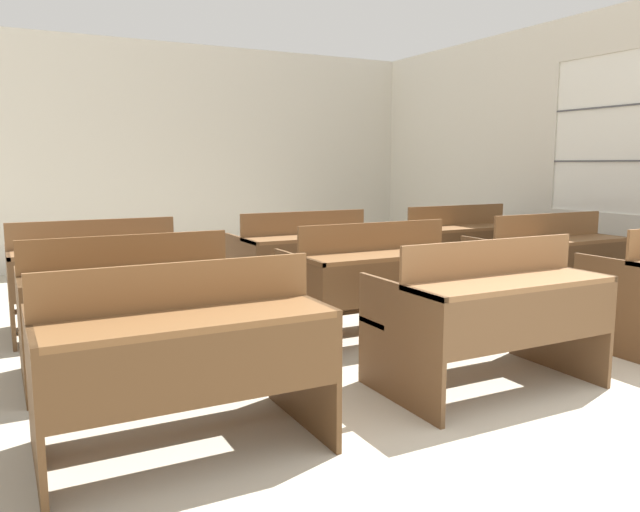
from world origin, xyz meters
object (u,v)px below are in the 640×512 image
at_px(bench_front_left, 182,355).
at_px(bench_third_left, 96,273).
at_px(bench_second_right, 548,261).
at_px(bench_third_center, 306,257).
at_px(bench_third_right, 457,245).
at_px(bench_second_center, 375,278).
at_px(bench_second_left, 130,302).
at_px(wastepaper_bin, 476,259).
at_px(bench_front_center, 490,311).

bearing_deg(bench_front_left, bench_third_left, 90.80).
xyz_separation_m(bench_second_right, bench_third_center, (-1.80, 1.20, 0.00)).
bearing_deg(bench_third_right, bench_third_center, -179.51).
distance_m(bench_second_right, bench_third_right, 1.22).
bearing_deg(bench_third_right, bench_second_right, -89.51).
bearing_deg(bench_second_center, bench_second_left, 179.68).
xyz_separation_m(bench_third_center, wastepaper_bin, (2.65, 0.70, -0.30)).
height_order(bench_second_left, bench_third_left, same).
height_order(bench_front_center, wastepaper_bin, bench_front_center).
relative_size(bench_front_left, bench_second_right, 1.00).
distance_m(bench_front_center, bench_third_right, 3.02).
xyz_separation_m(bench_second_right, wastepaper_bin, (0.85, 1.90, -0.30)).
height_order(bench_front_left, bench_third_center, same).
bearing_deg(bench_second_right, bench_third_right, 90.49).
distance_m(bench_third_center, bench_third_right, 1.79).
xyz_separation_m(bench_front_center, bench_third_right, (1.78, 2.44, 0.00)).
relative_size(bench_second_right, bench_third_right, 1.00).
xyz_separation_m(bench_front_left, bench_third_left, (-0.03, 2.42, 0.00)).
height_order(bench_second_right, wastepaper_bin, bench_second_right).
relative_size(bench_front_center, bench_second_right, 1.00).
bearing_deg(bench_third_center, bench_third_right, 0.49).
distance_m(bench_second_left, wastepaper_bin, 4.86).
distance_m(bench_second_center, bench_third_left, 2.19).
height_order(bench_second_left, bench_third_right, same).
relative_size(bench_second_left, bench_third_right, 1.00).
distance_m(bench_front_center, bench_second_center, 1.20).
relative_size(bench_second_center, bench_third_left, 1.00).
height_order(bench_front_left, bench_second_center, same).
bearing_deg(bench_second_right, bench_front_center, -145.85).
bearing_deg(bench_third_left, bench_front_left, -89.20).
bearing_deg(bench_second_left, bench_third_right, 18.79).
bearing_deg(bench_front_left, wastepaper_bin, 34.91).
bearing_deg(bench_front_left, bench_third_center, 53.24).
height_order(bench_front_left, wastepaper_bin, bench_front_left).
xyz_separation_m(bench_front_left, wastepaper_bin, (4.46, 3.11, -0.30)).
height_order(bench_second_center, bench_third_center, same).
height_order(bench_third_center, bench_third_right, same).
bearing_deg(wastepaper_bin, bench_third_left, -171.19).
xyz_separation_m(bench_third_right, wastepaper_bin, (0.86, 0.68, -0.30)).
height_order(bench_second_center, bench_third_right, same).
bearing_deg(wastepaper_bin, bench_front_center, -130.35).
bearing_deg(wastepaper_bin, bench_front_left, -145.09).
xyz_separation_m(bench_second_left, bench_second_center, (1.78, -0.01, 0.00)).
bearing_deg(bench_second_center, bench_third_right, 34.21).
relative_size(bench_front_center, bench_second_left, 1.00).
bearing_deg(bench_front_left, bench_second_center, 33.95).
distance_m(bench_second_right, wastepaper_bin, 2.10).
bearing_deg(bench_second_left, bench_third_center, 33.79).
bearing_deg(bench_second_left, bench_second_right, 0.07).
xyz_separation_m(bench_third_left, wastepaper_bin, (4.50, 0.70, -0.30)).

